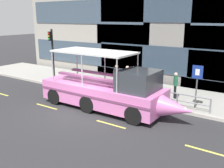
# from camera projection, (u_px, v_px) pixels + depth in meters

# --- Properties ---
(ground_plane) EXTENTS (120.00, 120.00, 0.00)m
(ground_plane) POSITION_uv_depth(u_px,v_px,m) (82.00, 112.00, 14.85)
(ground_plane) COLOR #2B2B2D
(sidewalk) EXTENTS (32.00, 4.80, 0.18)m
(sidewalk) POSITION_uv_depth(u_px,v_px,m) (130.00, 89.00, 19.30)
(sidewalk) COLOR #99968E
(sidewalk) RESTS_ON ground_plane
(curb_edge) EXTENTS (32.00, 0.18, 0.18)m
(curb_edge) POSITION_uv_depth(u_px,v_px,m) (112.00, 97.00, 17.31)
(curb_edge) COLOR #B2ADA3
(curb_edge) RESTS_ON ground_plane
(lane_centreline) EXTENTS (25.80, 0.12, 0.01)m
(lane_centreline) POSITION_uv_depth(u_px,v_px,m) (76.00, 115.00, 14.44)
(lane_centreline) COLOR #DBD64C
(lane_centreline) RESTS_ON ground_plane
(curb_guardrail) EXTENTS (11.43, 0.09, 0.86)m
(curb_guardrail) POSITION_uv_depth(u_px,v_px,m) (123.00, 88.00, 17.05)
(curb_guardrail) COLOR gray
(curb_guardrail) RESTS_ON sidewalk
(traffic_light_pole) EXTENTS (0.24, 0.46, 4.24)m
(traffic_light_pole) POSITION_uv_depth(u_px,v_px,m) (52.00, 50.00, 20.69)
(traffic_light_pole) COLOR black
(traffic_light_pole) RESTS_ON sidewalk
(parking_sign) EXTENTS (0.60, 0.12, 2.53)m
(parking_sign) POSITION_uv_depth(u_px,v_px,m) (197.00, 79.00, 14.58)
(parking_sign) COLOR #4C4F54
(parking_sign) RESTS_ON sidewalk
(leaned_bicycle) EXTENTS (1.74, 0.46, 0.96)m
(leaned_bicycle) POSITION_uv_depth(u_px,v_px,m) (69.00, 80.00, 20.09)
(leaned_bicycle) COLOR black
(leaned_bicycle) RESTS_ON sidewalk
(duck_tour_boat) EXTENTS (9.52, 2.60, 3.41)m
(duck_tour_boat) POSITION_uv_depth(u_px,v_px,m) (110.00, 91.00, 15.01)
(duck_tour_boat) COLOR pink
(duck_tour_boat) RESTS_ON ground_plane
(pedestrian_near_bow) EXTENTS (0.35, 0.41, 1.73)m
(pedestrian_near_bow) POSITION_uv_depth(u_px,v_px,m) (175.00, 83.00, 16.51)
(pedestrian_near_bow) COLOR black
(pedestrian_near_bow) RESTS_ON sidewalk
(pedestrian_mid_left) EXTENTS (0.38, 0.39, 1.78)m
(pedestrian_mid_left) POSITION_uv_depth(u_px,v_px,m) (127.00, 76.00, 18.40)
(pedestrian_mid_left) COLOR #1E2338
(pedestrian_mid_left) RESTS_ON sidewalk
(pedestrian_mid_right) EXTENTS (0.36, 0.40, 1.75)m
(pedestrian_mid_right) POSITION_uv_depth(u_px,v_px,m) (117.00, 74.00, 18.96)
(pedestrian_mid_right) COLOR #1E2338
(pedestrian_mid_right) RESTS_ON sidewalk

